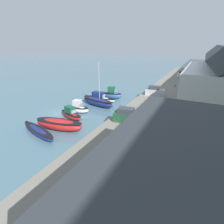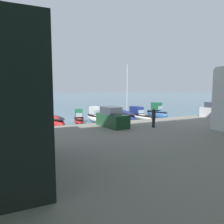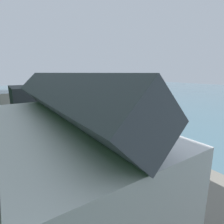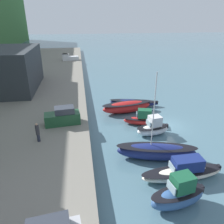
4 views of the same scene
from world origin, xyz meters
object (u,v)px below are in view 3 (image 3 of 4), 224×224
at_px(moored_boat_0, 151,127).
at_px(moored_boat_1, 147,124).
at_px(parked_car_1, 83,115).
at_px(pickup_truck_0, 41,96).
at_px(moored_boat_2, 133,121).
at_px(moored_boat_5, 105,112).
at_px(moored_boat_6, 106,111).
at_px(moored_boat_3, 125,116).
at_px(parked_car_2, 125,135).
at_px(person_on_quay, 80,119).
at_px(dog_on_quay, 162,174).
at_px(moored_boat_4, 117,115).

height_order(moored_boat_0, moored_boat_1, moored_boat_0).
relative_size(parked_car_1, pickup_truck_0, 0.88).
xyz_separation_m(moored_boat_2, moored_boat_5, (11.95, 0.49, -0.00)).
bearing_deg(parked_car_1, moored_boat_6, -62.38).
bearing_deg(moored_boat_2, moored_boat_3, -2.75).
bearing_deg(parked_car_2, person_on_quay, 3.25).
relative_size(moored_boat_1, moored_boat_6, 0.95).
bearing_deg(person_on_quay, moored_boat_3, -82.72).
bearing_deg(dog_on_quay, moored_boat_6, -112.83).
relative_size(moored_boat_1, parked_car_2, 1.74).
relative_size(moored_boat_2, pickup_truck_0, 1.82).
distance_m(moored_boat_2, moored_boat_3, 5.03).
bearing_deg(moored_boat_6, pickup_truck_0, 33.28).
xyz_separation_m(moored_boat_4, moored_boat_5, (4.27, 1.25, 0.12)).
relative_size(pickup_truck_0, person_on_quay, 2.32).
bearing_deg(pickup_truck_0, parked_car_2, 172.23).
bearing_deg(parked_car_1, moored_boat_5, -68.45).
xyz_separation_m(parked_car_1, dog_on_quay, (-26.46, 2.99, -0.46)).
relative_size(moored_boat_4, moored_boat_6, 0.65).
xyz_separation_m(moored_boat_3, moored_boat_6, (9.58, 0.05, -0.38)).
height_order(moored_boat_1, moored_boat_2, moored_boat_2).
xyz_separation_m(moored_boat_5, pickup_truck_0, (37.04, 9.68, 1.16)).
bearing_deg(moored_boat_5, pickup_truck_0, 4.88).
distance_m(moored_boat_1, moored_boat_2, 3.45).
xyz_separation_m(moored_boat_2, pickup_truck_0, (48.99, 10.17, 1.16)).
relative_size(parked_car_2, person_on_quay, 2.05).
bearing_deg(moored_boat_1, dog_on_quay, 137.79).
relative_size(moored_boat_2, moored_boat_3, 2.09).
bearing_deg(moored_boat_2, parked_car_2, 145.69).
xyz_separation_m(moored_boat_4, dog_on_quay, (-27.11, 13.31, 0.92)).
relative_size(moored_boat_3, moored_boat_4, 0.82).
bearing_deg(moored_boat_3, moored_boat_1, 172.51).
height_order(moored_boat_4, parked_car_2, parked_car_2).
relative_size(moored_boat_6, dog_on_quay, 9.25).
xyz_separation_m(moored_boat_6, parked_car_1, (-7.42, 10.77, 1.64)).
height_order(moored_boat_3, person_on_quay, person_on_quay).
relative_size(moored_boat_3, parked_car_1, 0.98).
height_order(moored_boat_4, parked_car_1, parked_car_1).
distance_m(moored_boat_4, moored_boat_5, 4.45).
bearing_deg(moored_boat_2, parked_car_1, 65.42).
distance_m(parked_car_1, parked_car_2, 16.27).
relative_size(moored_boat_2, parked_car_1, 2.05).
distance_m(moored_boat_1, moored_boat_6, 17.58).
bearing_deg(pickup_truck_0, moored_boat_4, -173.52).
height_order(moored_boat_0, moored_boat_3, moored_boat_0).
bearing_deg(parked_car_2, parked_car_1, -7.41).
distance_m(moored_boat_4, dog_on_quay, 30.21).
distance_m(moored_boat_2, moored_boat_4, 7.72).
height_order(moored_boat_0, parked_car_1, parked_car_1).
xyz_separation_m(moored_boat_2, parked_car_2, (-9.24, 9.59, 1.26)).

